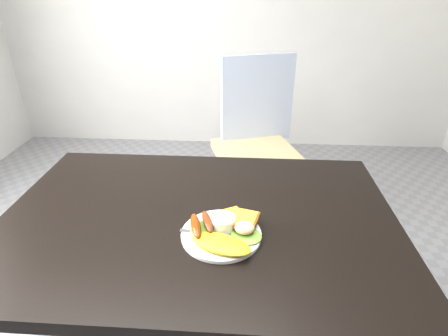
{
  "coord_description": "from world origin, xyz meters",
  "views": [
    {
      "loc": [
        0.13,
        -0.86,
        1.38
      ],
      "look_at": [
        0.08,
        0.03,
        0.9
      ],
      "focal_mm": 28.0,
      "sensor_mm": 36.0,
      "label": 1
    }
  ],
  "objects": [
    {
      "name": "fork",
      "position": [
        0.04,
        -0.1,
        0.76
      ],
      "size": [
        0.16,
        0.02,
        0.0
      ],
      "primitive_type": "cube",
      "rotation": [
        0.0,
        0.0,
        -0.06
      ],
      "color": "#ADAFB7",
      "rests_on": "plate"
    },
    {
      "name": "toast_a",
      "position": [
        0.1,
        -0.04,
        0.77
      ],
      "size": [
        0.11,
        0.11,
        0.01
      ],
      "primitive_type": "cube",
      "rotation": [
        0.0,
        0.0,
        0.49
      ],
      "color": "brown",
      "rests_on": "plate"
    },
    {
      "name": "lettuce_left",
      "position": [
        0.03,
        -0.08,
        0.77
      ],
      "size": [
        0.09,
        0.08,
        0.01
      ],
      "primitive_type": "ellipsoid",
      "rotation": [
        0.0,
        0.0,
        0.16
      ],
      "color": "#449020",
      "rests_on": "plate"
    },
    {
      "name": "potato_salad",
      "position": [
        0.14,
        -0.1,
        0.79
      ],
      "size": [
        0.06,
        0.05,
        0.03
      ],
      "primitive_type": "ellipsoid",
      "rotation": [
        0.0,
        0.0,
        -0.07
      ],
      "color": "beige",
      "rests_on": "lettuce_right"
    },
    {
      "name": "dining_chair",
      "position": [
        0.21,
        1.06,
        0.45
      ],
      "size": [
        0.58,
        0.58,
        0.05
      ],
      "primitive_type": "cube",
      "rotation": [
        0.0,
        0.0,
        0.32
      ],
      "color": "tan",
      "rests_on": "ground"
    },
    {
      "name": "sausage_a",
      "position": [
        0.01,
        -0.09,
        0.78
      ],
      "size": [
        0.06,
        0.12,
        0.03
      ],
      "primitive_type": "ellipsoid",
      "rotation": [
        0.0,
        0.0,
        0.26
      ],
      "color": "#703409",
      "rests_on": "lettuce_left"
    },
    {
      "name": "sausage_b",
      "position": [
        0.04,
        -0.08,
        0.78
      ],
      "size": [
        0.05,
        0.11,
        0.03
      ],
      "primitive_type": "ellipsoid",
      "rotation": [
        0.0,
        0.0,
        0.3
      ],
      "color": "brown",
      "rests_on": "lettuce_left"
    },
    {
      "name": "omelette",
      "position": [
        0.08,
        -0.15,
        0.77
      ],
      "size": [
        0.18,
        0.13,
        0.02
      ],
      "primitive_type": "ellipsoid",
      "rotation": [
        0.0,
        0.0,
        -0.34
      ],
      "color": "gold",
      "rests_on": "plate"
    },
    {
      "name": "person",
      "position": [
        -0.03,
        0.85,
        0.68
      ],
      "size": [
        0.53,
        0.39,
        1.37
      ],
      "primitive_type": "imported",
      "rotation": [
        0.0,
        0.0,
        3.01
      ],
      "color": "#26488B",
      "rests_on": "ground"
    },
    {
      "name": "toast_b",
      "position": [
        0.13,
        -0.06,
        0.78
      ],
      "size": [
        0.11,
        0.11,
        0.01
      ],
      "primitive_type": "cube",
      "rotation": [
        0.0,
        0.0,
        -0.26
      ],
      "color": "#8F3C17",
      "rests_on": "toast_a"
    },
    {
      "name": "plate",
      "position": [
        0.08,
        -0.09,
        0.76
      ],
      "size": [
        0.22,
        0.22,
        0.01
      ],
      "primitive_type": "cylinder",
      "color": "white",
      "rests_on": "dining_table"
    },
    {
      "name": "ramekin",
      "position": [
        0.08,
        -0.07,
        0.78
      ],
      "size": [
        0.09,
        0.09,
        0.04
      ],
      "primitive_type": "cylinder",
      "rotation": [
        0.0,
        0.0,
        0.4
      ],
      "color": "white",
      "rests_on": "plate"
    },
    {
      "name": "lettuce_right",
      "position": [
        0.15,
        -0.11,
        0.77
      ],
      "size": [
        0.11,
        0.1,
        0.01
      ],
      "primitive_type": "ellipsoid",
      "rotation": [
        0.0,
        0.0,
        -0.36
      ],
      "color": "olive",
      "rests_on": "plate"
    },
    {
      "name": "dining_table",
      "position": [
        0.0,
        0.0,
        0.73
      ],
      "size": [
        1.2,
        0.8,
        0.04
      ],
      "primitive_type": "cube",
      "color": "black",
      "rests_on": "ground"
    }
  ]
}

